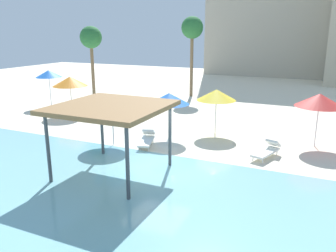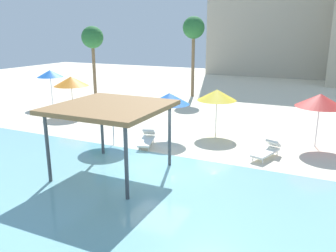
{
  "view_description": "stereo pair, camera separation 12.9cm",
  "coord_description": "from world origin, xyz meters",
  "px_view_note": "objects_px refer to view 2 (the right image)",
  "views": [
    {
      "loc": [
        6.3,
        -12.62,
        5.71
      ],
      "look_at": [
        -0.39,
        2.0,
        1.3
      ],
      "focal_mm": 37.05,
      "sensor_mm": 36.0,
      "label": 1
    },
    {
      "loc": [
        6.42,
        -12.56,
        5.71
      ],
      "look_at": [
        -0.39,
        2.0,
        1.3
      ],
      "focal_mm": 37.05,
      "sensor_mm": 36.0,
      "label": 2
    }
  ],
  "objects_px": {
    "beach_umbrella_blue_2": "(50,74)",
    "lounge_chair_1": "(129,112)",
    "beach_umbrella_orange_5": "(71,81)",
    "lounge_chair_0": "(147,139)",
    "shade_pavilion": "(111,109)",
    "beach_umbrella_yellow_3": "(217,95)",
    "beach_umbrella_blue_1": "(169,99)",
    "beach_umbrella_blue_0": "(112,101)",
    "lounge_chair_3": "(267,150)",
    "palm_tree_1": "(194,30)",
    "beach_umbrella_red_4": "(320,100)",
    "palm_tree_0": "(92,39)"
  },
  "relations": [
    {
      "from": "beach_umbrella_blue_2",
      "to": "lounge_chair_1",
      "type": "xyz_separation_m",
      "value": [
        7.42,
        -0.65,
        -2.2
      ]
    },
    {
      "from": "beach_umbrella_orange_5",
      "to": "lounge_chair_0",
      "type": "xyz_separation_m",
      "value": [
        8.09,
        -3.94,
        -2.01
      ]
    },
    {
      "from": "shade_pavilion",
      "to": "lounge_chair_0",
      "type": "bearing_deg",
      "value": 97.29
    },
    {
      "from": "beach_umbrella_yellow_3",
      "to": "lounge_chair_1",
      "type": "distance_m",
      "value": 7.04
    },
    {
      "from": "beach_umbrella_blue_1",
      "to": "beach_umbrella_yellow_3",
      "type": "height_order",
      "value": "beach_umbrella_yellow_3"
    },
    {
      "from": "beach_umbrella_blue_0",
      "to": "lounge_chair_3",
      "type": "xyz_separation_m",
      "value": [
        7.59,
        1.42,
        -1.94
      ]
    },
    {
      "from": "beach_umbrella_blue_1",
      "to": "lounge_chair_3",
      "type": "bearing_deg",
      "value": -8.7
    },
    {
      "from": "beach_umbrella_yellow_3",
      "to": "lounge_chair_3",
      "type": "height_order",
      "value": "beach_umbrella_yellow_3"
    },
    {
      "from": "lounge_chair_0",
      "to": "palm_tree_1",
      "type": "distance_m",
      "value": 15.39
    },
    {
      "from": "beach_umbrella_blue_0",
      "to": "beach_umbrella_red_4",
      "type": "xyz_separation_m",
      "value": [
        9.54,
        4.1,
        0.12
      ]
    },
    {
      "from": "lounge_chair_3",
      "to": "beach_umbrella_orange_5",
      "type": "bearing_deg",
      "value": -84.86
    },
    {
      "from": "lounge_chair_3",
      "to": "beach_umbrella_blue_0",
      "type": "bearing_deg",
      "value": -61.8
    },
    {
      "from": "beach_umbrella_blue_1",
      "to": "shade_pavilion",
      "type": "bearing_deg",
      "value": -90.04
    },
    {
      "from": "palm_tree_1",
      "to": "beach_umbrella_yellow_3",
      "type": "bearing_deg",
      "value": -62.38
    },
    {
      "from": "palm_tree_0",
      "to": "palm_tree_1",
      "type": "height_order",
      "value": "palm_tree_1"
    },
    {
      "from": "lounge_chair_0",
      "to": "palm_tree_0",
      "type": "distance_m",
      "value": 15.69
    },
    {
      "from": "shade_pavilion",
      "to": "beach_umbrella_blue_2",
      "type": "bearing_deg",
      "value": 141.94
    },
    {
      "from": "beach_umbrella_yellow_3",
      "to": "lounge_chair_1",
      "type": "bearing_deg",
      "value": 168.59
    },
    {
      "from": "lounge_chair_0",
      "to": "beach_umbrella_blue_2",
      "type": "bearing_deg",
      "value": -133.92
    },
    {
      "from": "beach_umbrella_blue_2",
      "to": "lounge_chair_1",
      "type": "bearing_deg",
      "value": -4.97
    },
    {
      "from": "beach_umbrella_blue_1",
      "to": "palm_tree_0",
      "type": "height_order",
      "value": "palm_tree_0"
    },
    {
      "from": "beach_umbrella_orange_5",
      "to": "palm_tree_0",
      "type": "bearing_deg",
      "value": 113.51
    },
    {
      "from": "beach_umbrella_blue_0",
      "to": "beach_umbrella_blue_2",
      "type": "xyz_separation_m",
      "value": [
        -9.83,
        6.12,
        0.26
      ]
    },
    {
      "from": "beach_umbrella_blue_2",
      "to": "beach_umbrella_yellow_3",
      "type": "relative_size",
      "value": 1.1
    },
    {
      "from": "beach_umbrella_blue_1",
      "to": "beach_umbrella_orange_5",
      "type": "height_order",
      "value": "beach_umbrella_orange_5"
    },
    {
      "from": "beach_umbrella_blue_0",
      "to": "beach_umbrella_yellow_3",
      "type": "relative_size",
      "value": 1.01
    },
    {
      "from": "beach_umbrella_red_4",
      "to": "palm_tree_1",
      "type": "xyz_separation_m",
      "value": [
        -10.83,
        10.57,
        3.42
      ]
    },
    {
      "from": "beach_umbrella_blue_0",
      "to": "beach_umbrella_red_4",
      "type": "bearing_deg",
      "value": 23.22
    },
    {
      "from": "beach_umbrella_blue_2",
      "to": "lounge_chair_1",
      "type": "distance_m",
      "value": 7.76
    },
    {
      "from": "beach_umbrella_red_4",
      "to": "palm_tree_1",
      "type": "height_order",
      "value": "palm_tree_1"
    },
    {
      "from": "shade_pavilion",
      "to": "beach_umbrella_blue_0",
      "type": "distance_m",
      "value": 3.92
    },
    {
      "from": "beach_umbrella_yellow_3",
      "to": "beach_umbrella_blue_0",
      "type": "bearing_deg",
      "value": -135.56
    },
    {
      "from": "beach_umbrella_blue_1",
      "to": "beach_umbrella_blue_2",
      "type": "bearing_deg",
      "value": 162.11
    },
    {
      "from": "beach_umbrella_orange_5",
      "to": "palm_tree_1",
      "type": "height_order",
      "value": "palm_tree_1"
    },
    {
      "from": "beach_umbrella_yellow_3",
      "to": "palm_tree_1",
      "type": "height_order",
      "value": "palm_tree_1"
    },
    {
      "from": "beach_umbrella_blue_0",
      "to": "lounge_chair_0",
      "type": "height_order",
      "value": "beach_umbrella_blue_0"
    },
    {
      "from": "beach_umbrella_orange_5",
      "to": "palm_tree_1",
      "type": "relative_size",
      "value": 0.38
    },
    {
      "from": "beach_umbrella_yellow_3",
      "to": "palm_tree_0",
      "type": "relative_size",
      "value": 0.42
    },
    {
      "from": "beach_umbrella_red_4",
      "to": "beach_umbrella_orange_5",
      "type": "bearing_deg",
      "value": 178.48
    },
    {
      "from": "palm_tree_0",
      "to": "palm_tree_1",
      "type": "xyz_separation_m",
      "value": [
        7.92,
        3.78,
        0.76
      ]
    },
    {
      "from": "beach_umbrella_blue_0",
      "to": "lounge_chair_0",
      "type": "bearing_deg",
      "value": 19.46
    },
    {
      "from": "beach_umbrella_yellow_3",
      "to": "lounge_chair_1",
      "type": "xyz_separation_m",
      "value": [
        -6.64,
        1.34,
        -1.93
      ]
    },
    {
      "from": "palm_tree_1",
      "to": "beach_umbrella_blue_2",
      "type": "bearing_deg",
      "value": -135.02
    },
    {
      "from": "beach_umbrella_orange_5",
      "to": "lounge_chair_0",
      "type": "relative_size",
      "value": 1.35
    },
    {
      "from": "beach_umbrella_blue_1",
      "to": "beach_umbrella_yellow_3",
      "type": "xyz_separation_m",
      "value": [
        2.07,
        1.88,
        0.05
      ]
    },
    {
      "from": "beach_umbrella_blue_0",
      "to": "beach_umbrella_blue_1",
      "type": "bearing_deg",
      "value": 46.39
    },
    {
      "from": "shade_pavilion",
      "to": "lounge_chair_0",
      "type": "height_order",
      "value": "shade_pavilion"
    },
    {
      "from": "lounge_chair_0",
      "to": "lounge_chair_1",
      "type": "xyz_separation_m",
      "value": [
        -4.07,
        4.89,
        0.0
      ]
    },
    {
      "from": "lounge_chair_1",
      "to": "palm_tree_0",
      "type": "height_order",
      "value": "palm_tree_0"
    },
    {
      "from": "beach_umbrella_orange_5",
      "to": "beach_umbrella_blue_1",
      "type": "bearing_deg",
      "value": -14.78
    }
  ]
}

